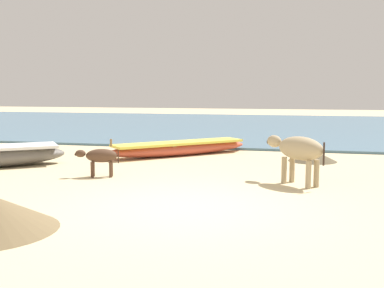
{
  "coord_description": "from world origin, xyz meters",
  "views": [
    {
      "loc": [
        1.93,
        -7.35,
        1.93
      ],
      "look_at": [
        -0.79,
        3.81,
        0.6
      ],
      "focal_mm": 44.03,
      "sensor_mm": 36.0,
      "label": 1
    }
  ],
  "objects": [
    {
      "name": "calf_far_dark",
      "position": [
        -2.5,
        2.19,
        0.45
      ],
      "size": [
        0.95,
        0.47,
        0.63
      ],
      "rotation": [
        0.0,
        0.0,
        3.44
      ],
      "color": "#4C3323",
      "rests_on": "ground"
    },
    {
      "name": "fishing_boat_0",
      "position": [
        -1.7,
        5.93,
        0.22
      ],
      "size": [
        3.87,
        3.79,
        0.6
      ],
      "rotation": [
        0.0,
        0.0,
        3.91
      ],
      "color": "#B74733",
      "rests_on": "ground"
    },
    {
      "name": "cow_adult_dun",
      "position": [
        1.79,
        2.33,
        0.71
      ],
      "size": [
        1.32,
        1.2,
        0.99
      ],
      "rotation": [
        0.0,
        0.0,
        2.44
      ],
      "color": "tan",
      "rests_on": "ground"
    },
    {
      "name": "debris_pile_0",
      "position": [
        2.12,
        5.69,
        0.16
      ],
      "size": [
        1.68,
        1.68,
        0.31
      ],
      "primitive_type": "cone",
      "rotation": [
        0.0,
        0.0,
        0.36
      ],
      "color": "brown",
      "rests_on": "ground"
    },
    {
      "name": "ground",
      "position": [
        0.0,
        0.0,
        0.0
      ],
      "size": [
        80.0,
        80.0,
        0.0
      ],
      "primitive_type": "plane",
      "color": "#CCB789"
    },
    {
      "name": "sea_water",
      "position": [
        0.0,
        17.51,
        0.04
      ],
      "size": [
        60.0,
        20.0,
        0.08
      ],
      "primitive_type": "cube",
      "color": "slate",
      "rests_on": "ground"
    }
  ]
}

